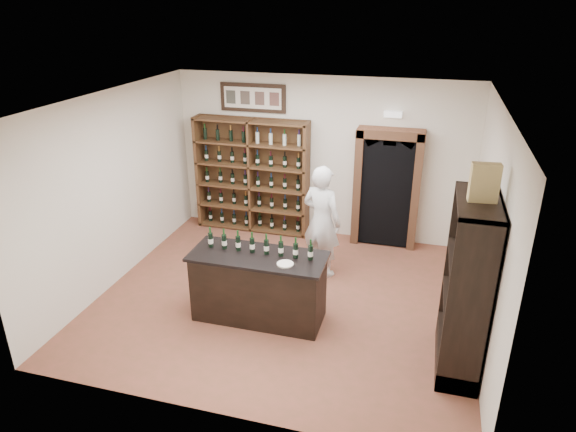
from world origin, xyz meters
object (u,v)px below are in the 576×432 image
(shopkeeper, at_px, (322,221))
(wine_crate, at_px, (484,183))
(tasting_counter, at_px, (259,287))
(side_cabinet, at_px, (465,313))
(counter_bottle_0, at_px, (211,240))
(wine_shelf, at_px, (253,175))

(shopkeeper, distance_m, wine_crate, 3.19)
(tasting_counter, xyz_separation_m, shopkeeper, (0.57, 1.51, 0.44))
(tasting_counter, xyz_separation_m, side_cabinet, (2.72, -0.30, 0.26))
(counter_bottle_0, bearing_deg, shopkeeper, 48.35)
(counter_bottle_0, xyz_separation_m, wine_crate, (3.42, -0.40, 1.31))
(counter_bottle_0, relative_size, side_cabinet, 0.14)
(wine_shelf, bearing_deg, shopkeeper, -40.50)
(tasting_counter, bearing_deg, side_cabinet, -6.28)
(counter_bottle_0, distance_m, shopkeeper, 1.94)
(side_cabinet, bearing_deg, wine_shelf, 139.79)
(tasting_counter, distance_m, shopkeeper, 1.67)
(side_cabinet, bearing_deg, counter_bottle_0, 173.95)
(tasting_counter, bearing_deg, counter_bottle_0, 174.84)
(tasting_counter, relative_size, shopkeeper, 1.01)
(shopkeeper, bearing_deg, counter_bottle_0, 68.06)
(tasting_counter, relative_size, side_cabinet, 0.85)
(wine_crate, bearing_deg, shopkeeper, 133.23)
(counter_bottle_0, height_order, side_cabinet, side_cabinet)
(side_cabinet, xyz_separation_m, wine_crate, (-0.02, -0.04, 1.66))
(side_cabinet, relative_size, shopkeeper, 1.18)
(tasting_counter, distance_m, side_cabinet, 2.75)
(tasting_counter, bearing_deg, wine_shelf, 110.56)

